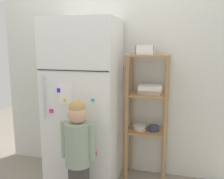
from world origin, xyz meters
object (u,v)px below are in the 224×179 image
pantry_shelf_unit (148,106)px  fruit_bin (147,51)px  child_standing (78,143)px  refrigerator (84,103)px

pantry_shelf_unit → fruit_bin: 0.57m
child_standing → fruit_bin: bearing=50.8°
fruit_bin → child_standing: bearing=-129.2°
refrigerator → pantry_shelf_unit: (0.64, 0.14, -0.03)m
child_standing → pantry_shelf_unit: (0.53, 0.60, 0.22)m
pantry_shelf_unit → fruit_bin: size_ratio=7.12×
pantry_shelf_unit → fruit_bin: fruit_bin is taller
child_standing → pantry_shelf_unit: bearing=48.5°
refrigerator → child_standing: bearing=-76.0°
child_standing → pantry_shelf_unit: 0.83m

